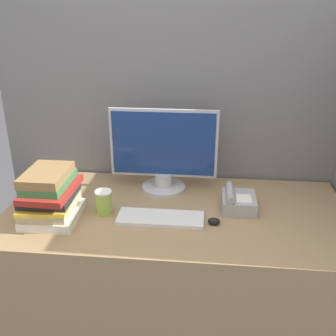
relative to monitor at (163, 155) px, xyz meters
The scene contains 8 objects.
cubicle_panel_rear 0.23m from the monitor, 67.91° to the left, with size 2.04×0.04×1.74m.
desk 0.61m from the monitor, 69.52° to the right, with size 1.64×0.81×0.72m.
monitor is the anchor object (origin of this frame).
keyboard 0.38m from the monitor, 86.09° to the right, with size 0.40×0.14×0.02m.
mouse 0.47m from the monitor, 51.93° to the right, with size 0.06×0.04×0.03m.
coffee_cup 0.41m from the monitor, 131.00° to the right, with size 0.08×0.08×0.12m.
book_stack 0.60m from the monitor, 143.10° to the right, with size 0.25×0.32×0.24m.
desk_telephone 0.45m from the monitor, 25.22° to the right, with size 0.16×0.19×0.10m.
Camera 1 is at (0.13, -1.25, 1.65)m, focal length 42.00 mm.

